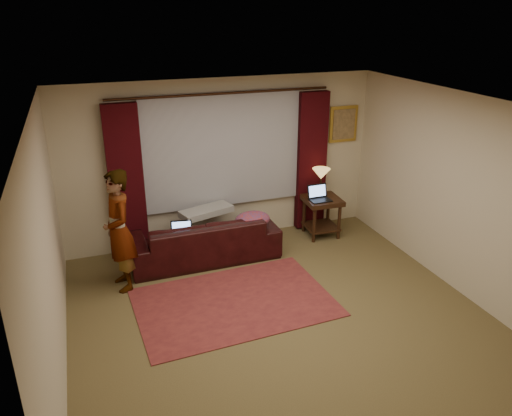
{
  "coord_description": "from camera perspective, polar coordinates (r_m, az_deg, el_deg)",
  "views": [
    {
      "loc": [
        -2.04,
        -4.77,
        3.59
      ],
      "look_at": [
        0.1,
        1.2,
        1.0
      ],
      "focal_mm": 35.0,
      "sensor_mm": 36.0,
      "label": 1
    }
  ],
  "objects": [
    {
      "name": "drape_left",
      "position": [
        7.58,
        -14.6,
        2.92
      ],
      "size": [
        0.5,
        0.14,
        2.3
      ],
      "primitive_type": "cube",
      "color": "black",
      "rests_on": "floor"
    },
    {
      "name": "wall_back",
      "position": [
        7.89,
        -3.89,
        5.29
      ],
      "size": [
        5.0,
        0.02,
        2.6
      ],
      "primitive_type": "cube",
      "color": "beige",
      "rests_on": "ground"
    },
    {
      "name": "throw_blanket",
      "position": [
        7.58,
        -5.77,
        1.33
      ],
      "size": [
        0.88,
        0.56,
        0.1
      ],
      "primitive_type": "cube",
      "rotation": [
        0.0,
        0.0,
        0.3
      ],
      "color": "gray",
      "rests_on": "sofa"
    },
    {
      "name": "laptop_table",
      "position": [
        8.07,
        7.38,
        1.64
      ],
      "size": [
        0.34,
        0.37,
        0.24
      ],
      "primitive_type": null,
      "rotation": [
        0.0,
        0.0,
        0.02
      ],
      "color": "black",
      "rests_on": "end_table"
    },
    {
      "name": "clothing_pile",
      "position": [
        7.56,
        -0.4,
        -1.37
      ],
      "size": [
        0.6,
        0.49,
        0.23
      ],
      "primitive_type": "ellipsoid",
      "rotation": [
        0.0,
        0.0,
        0.15
      ],
      "color": "#79364F",
      "rests_on": "sofa"
    },
    {
      "name": "laptop_sofa",
      "position": [
        7.28,
        -8.49,
        -2.64
      ],
      "size": [
        0.36,
        0.38,
        0.22
      ],
      "primitive_type": null,
      "rotation": [
        0.0,
        0.0,
        -0.16
      ],
      "color": "black",
      "rests_on": "sofa"
    },
    {
      "name": "person",
      "position": [
        6.8,
        -15.38,
        -2.56
      ],
      "size": [
        0.56,
        0.56,
        1.67
      ],
      "primitive_type": "imported",
      "rotation": [
        0.0,
        0.0,
        -1.4
      ],
      "color": "gray",
      "rests_on": "floor"
    },
    {
      "name": "sheer_curtain",
      "position": [
        7.78,
        -3.8,
        6.58
      ],
      "size": [
        2.5,
        0.05,
        1.8
      ],
      "primitive_type": "cube",
      "color": "#9D9EA5",
      "rests_on": "wall_back"
    },
    {
      "name": "tiffany_lamp",
      "position": [
        8.24,
        7.41,
        2.92
      ],
      "size": [
        0.32,
        0.32,
        0.47
      ],
      "primitive_type": null,
      "rotation": [
        0.0,
        0.0,
        -0.09
      ],
      "color": "#998C49",
      "rests_on": "end_table"
    },
    {
      "name": "wall_left",
      "position": [
        5.31,
        -22.71,
        -5.19
      ],
      "size": [
        0.02,
        5.0,
        2.6
      ],
      "primitive_type": "cube",
      "color": "beige",
      "rests_on": "ground"
    },
    {
      "name": "ceiling",
      "position": [
        5.28,
        3.44,
        11.37
      ],
      "size": [
        5.0,
        5.0,
        0.02
      ],
      "primitive_type": "cube",
      "color": "silver",
      "rests_on": "ground"
    },
    {
      "name": "picture_frame",
      "position": [
        8.54,
        9.94,
        9.44
      ],
      "size": [
        0.5,
        0.04,
        0.6
      ],
      "primitive_type": "cube",
      "color": "#B38C31",
      "rests_on": "wall_back"
    },
    {
      "name": "drape_right",
      "position": [
        8.34,
        6.33,
        5.28
      ],
      "size": [
        0.5,
        0.14,
        2.3
      ],
      "primitive_type": "cube",
      "color": "black",
      "rests_on": "floor"
    },
    {
      "name": "end_table",
      "position": [
        8.34,
        7.48,
        -0.99
      ],
      "size": [
        0.6,
        0.6,
        0.66
      ],
      "primitive_type": "cube",
      "rotation": [
        0.0,
        0.0,
        -0.05
      ],
      "color": "black",
      "rests_on": "floor"
    },
    {
      "name": "wall_right",
      "position": [
        6.97,
        22.47,
        1.29
      ],
      "size": [
        0.02,
        5.0,
        2.6
      ],
      "primitive_type": "cube",
      "color": "beige",
      "rests_on": "ground"
    },
    {
      "name": "wall_front",
      "position": [
        3.82,
        18.33,
        -15.99
      ],
      "size": [
        5.0,
        0.02,
        2.6
      ],
      "primitive_type": "cube",
      "color": "beige",
      "rests_on": "ground"
    },
    {
      "name": "curtain_rod",
      "position": [
        7.54,
        -3.86,
        12.93
      ],
      "size": [
        0.04,
        0.04,
        3.4
      ],
      "primitive_type": "cylinder",
      "color": "black",
      "rests_on": "wall_back"
    },
    {
      "name": "floor",
      "position": [
        6.31,
        2.89,
        -12.54
      ],
      "size": [
        5.0,
        5.0,
        0.01
      ],
      "primitive_type": "cube",
      "color": "brown",
      "rests_on": "ground"
    },
    {
      "name": "area_rug",
      "position": [
        6.6,
        -2.5,
        -10.7
      ],
      "size": [
        2.56,
        1.77,
        0.01
      ],
      "primitive_type": "cube",
      "rotation": [
        0.0,
        0.0,
        0.04
      ],
      "color": "maroon",
      "rests_on": "floor"
    },
    {
      "name": "sofa",
      "position": [
        7.51,
        -6.05,
        -2.65
      ],
      "size": [
        2.24,
        0.98,
        0.9
      ],
      "primitive_type": "imported",
      "rotation": [
        0.0,
        0.0,
        3.15
      ],
      "color": "black",
      "rests_on": "floor"
    }
  ]
}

